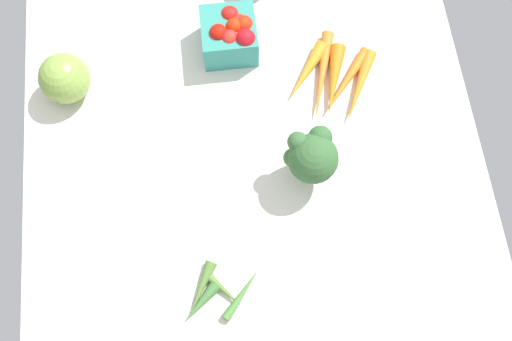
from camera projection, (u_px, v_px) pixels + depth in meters
tablecloth at (256, 177)px, 98.90cm from camera, size 104.00×76.00×2.00cm
broccoli_head at (312, 156)px, 91.79cm from camera, size 8.69×8.45×10.80cm
heirloom_tomato_green at (65, 78)px, 99.24cm from camera, size 8.54×8.54×8.54cm
berry_basket at (230, 34)px, 102.44cm from camera, size 9.34×9.34×7.95cm
carrot_bunch at (333, 80)px, 102.61cm from camera, size 18.41×17.28×2.80cm
okra_pile at (214, 294)px, 90.49cm from camera, size 9.55×13.01×1.91cm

